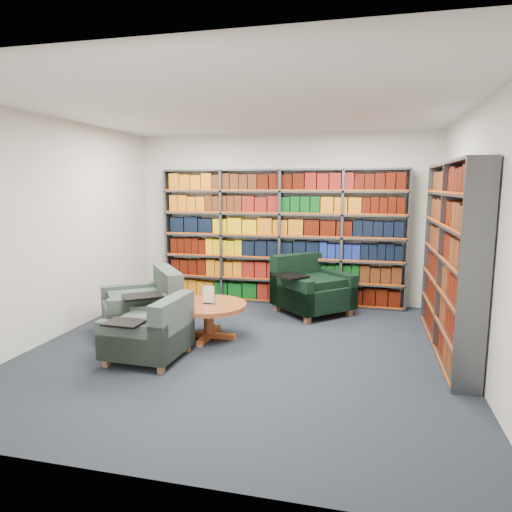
% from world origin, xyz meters
% --- Properties ---
extents(room_shell, '(5.02, 5.02, 2.82)m').
position_xyz_m(room_shell, '(0.00, 0.00, 1.40)').
color(room_shell, black).
rests_on(room_shell, ground).
extents(bookshelf_back, '(4.00, 0.28, 2.20)m').
position_xyz_m(bookshelf_back, '(0.00, 2.34, 1.10)').
color(bookshelf_back, '#47494F').
rests_on(bookshelf_back, ground).
extents(bookshelf_right, '(0.28, 2.50, 2.20)m').
position_xyz_m(bookshelf_right, '(2.34, 0.60, 1.10)').
color(bookshelf_right, '#47494F').
rests_on(bookshelf_right, ground).
extents(chair_teal_left, '(1.30, 1.31, 0.85)m').
position_xyz_m(chair_teal_left, '(-1.40, 0.32, 0.34)').
color(chair_teal_left, '#0B2B39').
rests_on(chair_teal_left, ground).
extents(chair_green_right, '(1.36, 1.36, 0.88)m').
position_xyz_m(chair_green_right, '(0.54, 1.86, 0.35)').
color(chair_green_right, black).
rests_on(chair_green_right, ground).
extents(chair_teal_front, '(0.84, 0.96, 0.73)m').
position_xyz_m(chair_teal_front, '(-0.91, -0.53, 0.30)').
color(chair_teal_front, '#0B2B39').
rests_on(chair_teal_front, ground).
extents(coffee_table, '(0.97, 0.97, 0.68)m').
position_xyz_m(coffee_table, '(-0.55, 0.30, 0.37)').
color(coffee_table, '#9D5A31').
rests_on(coffee_table, ground).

